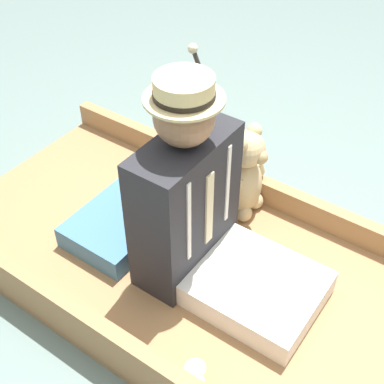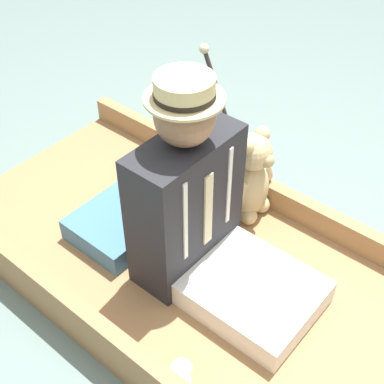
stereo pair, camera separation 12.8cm
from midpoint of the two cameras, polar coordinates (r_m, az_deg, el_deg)
ground_plane at (r=2.32m, az=5.78°, el=-11.75°), size 16.00×16.00×0.00m
punt_boat at (r=2.27m, az=5.90°, el=-10.71°), size 1.10×2.67×0.23m
seat_cushion at (r=2.43m, az=-5.32°, el=-2.76°), size 0.50×0.35×0.10m
seated_person at (r=2.05m, az=2.76°, el=-2.32°), size 0.47×0.73×0.88m
teddy_bear at (r=2.40m, az=7.88°, el=1.47°), size 0.32×0.19×0.46m
wine_glass at (r=1.93m, az=0.89°, el=-18.65°), size 0.07×0.07×0.09m
walking_cane at (r=2.39m, az=5.16°, el=8.04°), size 0.04×0.36×0.74m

